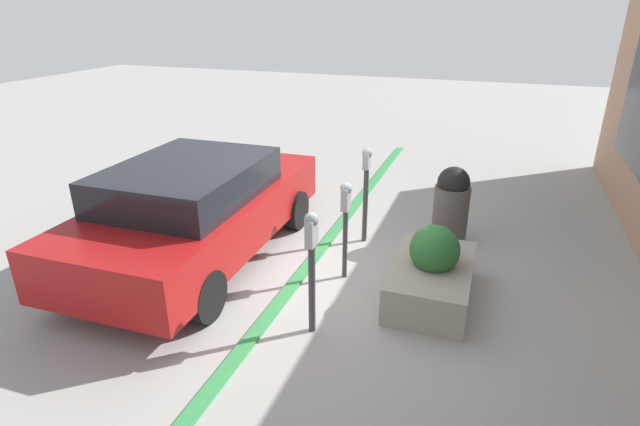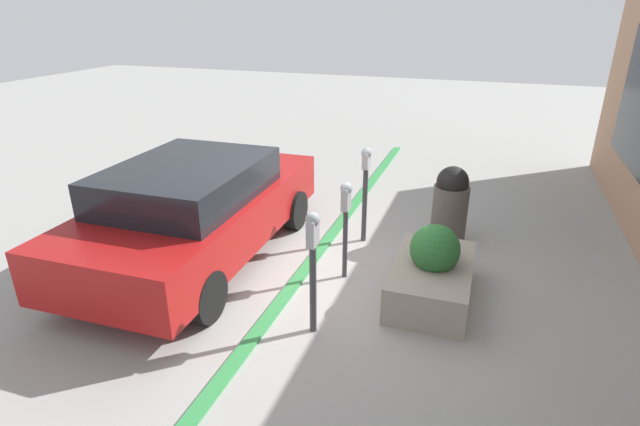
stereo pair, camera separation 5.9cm
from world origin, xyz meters
TOP-DOWN VIEW (x-y plane):
  - ground_plane at (0.00, 0.00)m, footprint 40.00×40.00m
  - curb_strip at (0.00, 0.08)m, footprint 13.50×0.16m
  - parking_meter_nearest at (-1.26, -0.50)m, footprint 0.18×0.16m
  - parking_meter_second at (0.03, -0.49)m, footprint 0.18×0.16m
  - parking_meter_middle at (1.22, -0.45)m, footprint 0.19×0.16m
  - planter_box at (-0.11, -1.67)m, footprint 1.63×0.95m
  - parked_car_front at (-0.12, 1.67)m, footprint 4.52×2.07m
  - trash_bin at (1.62, -1.69)m, footprint 0.54×0.54m

SIDE VIEW (x-z plane):
  - ground_plane at x=0.00m, z-range 0.00..0.00m
  - curb_strip at x=0.00m, z-range 0.00..0.04m
  - planter_box at x=-0.11m, z-range -0.15..0.84m
  - trash_bin at x=1.62m, z-range 0.00..1.23m
  - parked_car_front at x=-0.12m, z-range 0.04..1.52m
  - parking_meter_second at x=0.03m, z-range 0.29..1.66m
  - parking_meter_nearest at x=-1.26m, z-range 0.25..1.71m
  - parking_meter_middle at x=1.22m, z-range 0.25..1.76m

